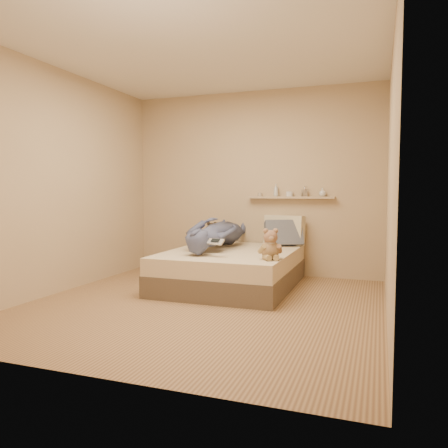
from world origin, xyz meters
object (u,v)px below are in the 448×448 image
at_px(dark_plush, 212,235).
at_px(pillow_cream, 284,230).
at_px(teddy_bear, 270,247).
at_px(pillow_grey, 284,233).
at_px(bed, 232,269).
at_px(game_console, 216,242).
at_px(person, 216,233).
at_px(wall_shelf, 290,197).

xyz_separation_m(dark_plush, pillow_cream, (0.94, 0.33, 0.06)).
xyz_separation_m(teddy_bear, pillow_grey, (-0.11, 1.22, 0.03)).
bearing_deg(pillow_cream, pillow_grey, -80.75).
relative_size(bed, game_console, 9.22).
relative_size(bed, dark_plush, 6.04).
distance_m(game_console, person, 0.78).
bearing_deg(wall_shelf, person, -137.98).
bearing_deg(dark_plush, pillow_cream, 19.27).
height_order(pillow_cream, wall_shelf, wall_shelf).
bearing_deg(wall_shelf, pillow_grey, -101.17).
height_order(teddy_bear, pillow_cream, pillow_cream).
relative_size(dark_plush, person, 0.19).
distance_m(pillow_grey, wall_shelf, 0.53).
relative_size(bed, pillow_cream, 3.45).
height_order(bed, wall_shelf, wall_shelf).
bearing_deg(dark_plush, person, -61.53).
distance_m(dark_plush, pillow_grey, 0.98).
distance_m(bed, pillow_grey, 0.94).
xyz_separation_m(bed, game_console, (0.00, -0.56, 0.40)).
bearing_deg(pillow_grey, wall_shelf, 78.83).
relative_size(game_console, pillow_cream, 0.37).
xyz_separation_m(game_console, dark_plush, (-0.46, 1.06, -0.04)).
bearing_deg(person, dark_plush, -64.39).
xyz_separation_m(pillow_cream, person, (-0.76, -0.66, 0.00)).
distance_m(teddy_bear, wall_shelf, 1.53).
distance_m(bed, teddy_bear, 0.89).
height_order(game_console, dark_plush, dark_plush).
relative_size(pillow_cream, wall_shelf, 0.46).
bearing_deg(teddy_bear, bed, 139.44).
height_order(game_console, pillow_cream, pillow_cream).
bearing_deg(person, teddy_bear, 139.19).
relative_size(pillow_grey, person, 0.30).
bearing_deg(bed, pillow_cream, 59.75).
xyz_separation_m(bed, teddy_bear, (0.62, -0.53, 0.37)).
relative_size(teddy_bear, person, 0.20).
height_order(bed, person, person).
relative_size(person, wall_shelf, 1.40).
distance_m(game_console, dark_plush, 1.16).
bearing_deg(pillow_cream, bed, -120.25).
distance_m(teddy_bear, dark_plush, 1.49).
xyz_separation_m(pillow_grey, wall_shelf, (0.04, 0.22, 0.48)).
height_order(teddy_bear, person, person).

